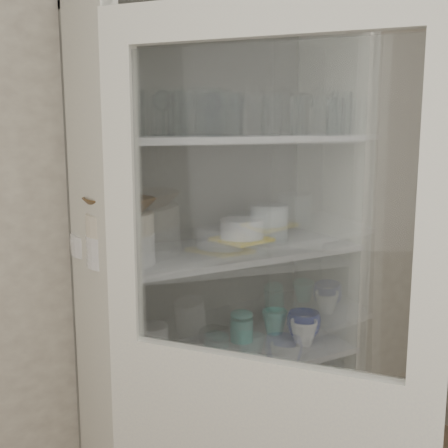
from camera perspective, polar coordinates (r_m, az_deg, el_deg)
wall_back at (r=2.14m, az=-7.68°, el=-0.79°), size 3.60×0.02×2.60m
pantry_cabinet at (r=2.18m, az=-0.83°, el=-10.34°), size 1.00×0.45×2.10m
cupboard_door at (r=1.60m, az=3.67°, el=-20.97°), size 0.58×0.74×2.00m
tumbler_0 at (r=1.68m, az=-9.79°, el=10.83°), size 0.08×0.08×0.13m
tumbler_1 at (r=1.80m, az=-1.65°, el=11.28°), size 0.10×0.10×0.15m
tumbler_2 at (r=1.81m, az=-0.56°, el=11.22°), size 0.09×0.09×0.15m
tumbler_3 at (r=1.96m, az=4.88°, el=10.98°), size 0.09×0.09×0.14m
tumbler_4 at (r=1.88m, az=0.90°, el=11.03°), size 0.07×0.07×0.14m
tumbler_5 at (r=2.09m, az=11.23°, el=10.62°), size 0.09×0.09×0.13m
tumbler_6 at (r=2.12m, az=11.82°, el=10.93°), size 0.09×0.09×0.16m
tumbler_7 at (r=1.81m, az=-9.21°, el=10.99°), size 0.07×0.07×0.14m
tumbler_8 at (r=1.93m, az=-4.69°, el=11.09°), size 0.10×0.10×0.15m
tumbler_9 at (r=1.94m, az=-1.10°, el=11.06°), size 0.08×0.08×0.14m
tumbler_10 at (r=1.92m, az=-4.11°, el=11.15°), size 0.08×0.08×0.15m
tumbler_11 at (r=2.02m, az=0.69°, el=11.09°), size 0.08×0.08×0.15m
goblet_0 at (r=1.99m, az=-6.19°, el=11.36°), size 0.08×0.08×0.17m
goblet_1 at (r=2.10m, az=0.06°, el=11.20°), size 0.07×0.07×0.16m
goblet_2 at (r=2.15m, az=1.29°, el=11.15°), size 0.07×0.07×0.16m
goblet_3 at (r=2.29m, az=8.08°, el=11.24°), size 0.08×0.08×0.18m
plate_stack_front at (r=1.81m, az=-10.42°, el=-2.51°), size 0.22×0.22×0.10m
plate_stack_back at (r=1.98m, az=-12.22°, el=-1.91°), size 0.22×0.22×0.07m
cream_bowl at (r=1.79m, az=-10.50°, el=0.05°), size 0.22×0.22×0.07m
terracotta_bowl at (r=1.78m, az=-10.56°, el=1.89°), size 0.25×0.25×0.05m
glass_platter at (r=2.05m, az=1.82°, el=-2.00°), size 0.37×0.37×0.02m
yellow_trivet at (r=2.05m, az=1.82°, el=-1.56°), size 0.20×0.20×0.01m
white_ramekin at (r=2.04m, az=1.82°, el=-0.45°), size 0.20×0.20×0.07m
grey_bowl_stack at (r=2.14m, az=4.56°, el=0.13°), size 0.14×0.14×0.14m
mug_blue at (r=2.29m, az=8.09°, el=-10.13°), size 0.15×0.15×0.11m
mug_teal at (r=2.32m, az=5.16°, el=-9.87°), size 0.11×0.11×0.10m
mug_white at (r=2.22m, az=8.11°, el=-10.87°), size 0.12×0.12×0.10m
teal_jar at (r=2.24m, az=1.80°, el=-10.47°), size 0.09×0.09×0.11m
measuring_cups at (r=2.02m, az=-4.76°, el=-13.88°), size 0.09×0.09×0.04m
white_canister at (r=2.05m, az=-7.31°, el=-12.01°), size 0.15×0.15×0.14m
cream_dish at (r=2.29m, az=-0.61°, el=-21.50°), size 0.30×0.30×0.07m
tin_box at (r=2.31m, az=0.95°, el=-21.53°), size 0.20×0.15×0.06m
tumbler_12 at (r=2.00m, az=7.67°, el=10.83°), size 0.07×0.07×0.14m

